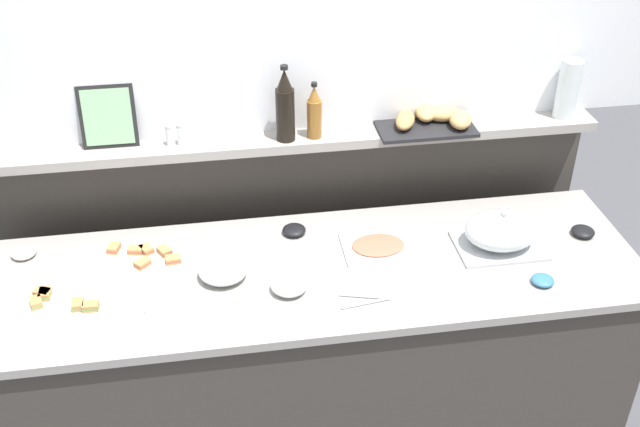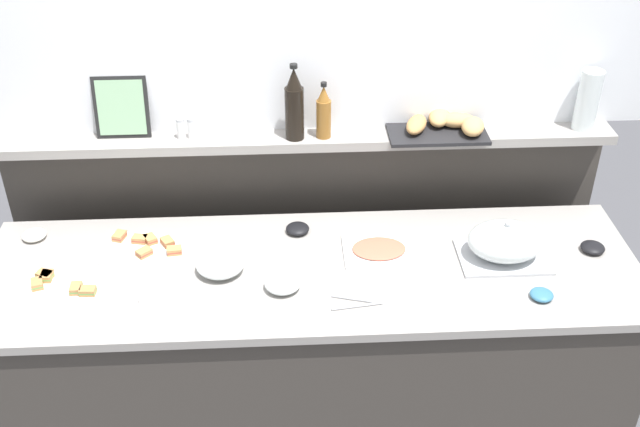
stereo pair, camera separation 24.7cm
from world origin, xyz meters
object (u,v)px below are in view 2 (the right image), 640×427
(condiment_bowl_red, at_px, (298,229))
(water_carafe, at_px, (588,100))
(condiment_bowl_teal, at_px, (34,235))
(napkin_stack, at_px, (165,285))
(sandwich_platter_side, at_px, (146,245))
(condiment_bowl_cream, at_px, (593,247))
(salt_shaker, at_px, (181,129))
(serving_tongs, at_px, (358,303))
(pepper_shaker, at_px, (192,128))
(bread_basket, at_px, (445,125))
(sandwich_platter_front, at_px, (59,286))
(condiment_bowl_dark, at_px, (542,295))
(framed_picture, at_px, (121,107))
(cold_cuts_platter, at_px, (379,250))
(serving_cloche, at_px, (505,243))
(glass_bowl_medium, at_px, (283,283))
(vinegar_bottle_amber, at_px, (324,113))
(glass_bowl_large, at_px, (220,263))
(wine_bottle_dark, at_px, (294,106))

(condiment_bowl_red, height_order, water_carafe, water_carafe)
(condiment_bowl_teal, height_order, napkin_stack, condiment_bowl_teal)
(sandwich_platter_side, distance_m, condiment_bowl_cream, 1.74)
(salt_shaker, bearing_deg, condiment_bowl_red, -27.34)
(condiment_bowl_red, xyz_separation_m, serving_tongs, (0.20, -0.46, -0.01))
(condiment_bowl_red, distance_m, water_carafe, 1.28)
(pepper_shaker, height_order, bread_basket, pepper_shaker)
(sandwich_platter_front, height_order, condiment_bowl_dark, sandwich_platter_front)
(framed_picture, height_order, water_carafe, water_carafe)
(cold_cuts_platter, bearing_deg, serving_cloche, -7.91)
(glass_bowl_medium, xyz_separation_m, water_carafe, (1.25, 0.59, 0.42))
(cold_cuts_platter, bearing_deg, salt_shaker, 153.16)
(pepper_shaker, relative_size, framed_picture, 0.35)
(sandwich_platter_side, relative_size, vinegar_bottle_amber, 1.36)
(serving_cloche, height_order, glass_bowl_large, serving_cloche)
(glass_bowl_large, xyz_separation_m, wine_bottle_dark, (0.30, 0.45, 0.43))
(glass_bowl_medium, height_order, bread_basket, bread_basket)
(glass_bowl_large, height_order, condiment_bowl_teal, glass_bowl_large)
(napkin_stack, relative_size, water_carafe, 0.67)
(glass_bowl_medium, relative_size, condiment_bowl_teal, 1.40)
(glass_bowl_medium, height_order, serving_tongs, glass_bowl_medium)
(glass_bowl_medium, bearing_deg, serving_tongs, -20.62)
(serving_cloche, xyz_separation_m, napkin_stack, (-1.27, -0.11, -0.07))
(framed_picture, bearing_deg, condiment_bowl_red, -21.74)
(water_carafe, bearing_deg, condiment_bowl_cream, -96.25)
(napkin_stack, bearing_deg, condiment_bowl_cream, 4.80)
(condiment_bowl_red, bearing_deg, cold_cuts_platter, -26.10)
(bread_basket, height_order, water_carafe, water_carafe)
(glass_bowl_medium, bearing_deg, condiment_bowl_teal, 159.42)
(framed_picture, bearing_deg, sandwich_platter_side, -75.01)
(napkin_stack, bearing_deg, serving_cloche, 4.91)
(napkin_stack, distance_m, water_carafe, 1.82)
(glass_bowl_medium, xyz_separation_m, vinegar_bottle_amber, (0.18, 0.58, 0.40))
(sandwich_platter_side, xyz_separation_m, serving_cloche, (1.37, -0.14, 0.06))
(sandwich_platter_front, distance_m, vinegar_bottle_amber, 1.20)
(serving_cloche, distance_m, condiment_bowl_red, 0.81)
(condiment_bowl_red, height_order, napkin_stack, condiment_bowl_red)
(condiment_bowl_red, bearing_deg, water_carafe, 11.22)
(framed_picture, bearing_deg, vinegar_bottle_amber, -3.95)
(glass_bowl_large, distance_m, condiment_bowl_red, 0.38)
(condiment_bowl_dark, bearing_deg, cold_cuts_platter, 150.65)
(serving_cloche, bearing_deg, vinegar_bottle_amber, 146.71)
(sandwich_platter_side, distance_m, pepper_shaker, 0.50)
(vinegar_bottle_amber, distance_m, bread_basket, 0.50)
(bread_basket, bearing_deg, salt_shaker, 179.98)
(wine_bottle_dark, height_order, bread_basket, wine_bottle_dark)
(condiment_bowl_dark, height_order, bread_basket, bread_basket)
(cold_cuts_platter, bearing_deg, condiment_bowl_dark, -29.35)
(condiment_bowl_teal, relative_size, bread_basket, 0.24)
(glass_bowl_medium, relative_size, serving_tongs, 0.72)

